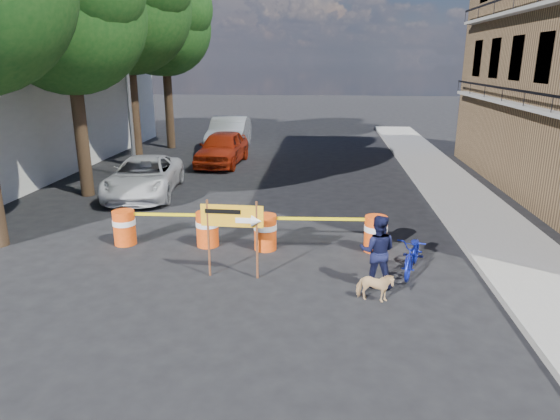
% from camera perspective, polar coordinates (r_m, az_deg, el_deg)
% --- Properties ---
extents(ground, '(120.00, 120.00, 0.00)m').
position_cam_1_polar(ground, '(10.55, -3.45, -9.03)').
color(ground, black).
rests_on(ground, ground).
extents(sidewalk_east, '(2.40, 40.00, 0.15)m').
position_cam_1_polar(sidewalk_east, '(16.72, 21.29, -0.05)').
color(sidewalk_east, gray).
rests_on(sidewalk_east, ground).
extents(tree_mid_a, '(5.25, 5.00, 8.68)m').
position_cam_1_polar(tree_mid_a, '(18.37, -22.93, 19.97)').
color(tree_mid_a, '#332316').
rests_on(tree_mid_a, ground).
extents(tree_mid_b, '(5.67, 5.40, 9.62)m').
position_cam_1_polar(tree_mid_b, '(23.00, -17.08, 21.40)').
color(tree_mid_b, '#332316').
rests_on(tree_mid_b, ground).
extents(tree_far, '(5.04, 4.80, 8.84)m').
position_cam_1_polar(tree_far, '(27.68, -13.00, 19.74)').
color(tree_far, '#332316').
rests_on(tree_far, ground).
extents(streetlamp, '(1.25, 0.18, 8.00)m').
position_cam_1_polar(streetlamp, '(20.28, -16.99, 15.48)').
color(streetlamp, gray).
rests_on(streetlamp, ground).
extents(barrel_far_left, '(0.58, 0.58, 0.90)m').
position_cam_1_polar(barrel_far_left, '(13.44, -17.36, -1.84)').
color(barrel_far_left, '#D6460C').
rests_on(barrel_far_left, ground).
extents(barrel_mid_left, '(0.58, 0.58, 0.90)m').
position_cam_1_polar(barrel_mid_left, '(12.85, -8.30, -2.08)').
color(barrel_mid_left, '#D6460C').
rests_on(barrel_mid_left, ground).
extents(barrel_mid_right, '(0.58, 0.58, 0.90)m').
position_cam_1_polar(barrel_mid_right, '(12.49, -1.69, -2.46)').
color(barrel_mid_right, '#D6460C').
rests_on(barrel_mid_right, ground).
extents(barrel_far_right, '(0.58, 0.58, 0.90)m').
position_cam_1_polar(barrel_far_right, '(12.60, 10.86, -2.59)').
color(barrel_far_right, '#D6460C').
rests_on(barrel_far_right, ground).
extents(detour_sign, '(1.36, 0.26, 1.75)m').
position_cam_1_polar(detour_sign, '(10.64, -4.63, -1.42)').
color(detour_sign, '#592D19').
rests_on(detour_sign, ground).
extents(pedestrian, '(0.84, 0.70, 1.56)m').
position_cam_1_polar(pedestrian, '(10.58, 11.07, -4.64)').
color(pedestrian, black).
rests_on(pedestrian, ground).
extents(bicycle, '(0.84, 1.03, 1.70)m').
position_cam_1_polar(bicycle, '(11.41, 15.14, -2.93)').
color(bicycle, '#1523AB').
rests_on(bicycle, ground).
extents(dog, '(0.79, 0.47, 0.63)m').
position_cam_1_polar(dog, '(10.08, 10.77, -8.62)').
color(dog, '#E1B981').
rests_on(dog, ground).
extents(suv_white, '(2.79, 5.00, 1.32)m').
position_cam_1_polar(suv_white, '(18.16, -15.30, 3.69)').
color(suv_white, silver).
rests_on(suv_white, ground).
extents(sedan_red, '(2.02, 4.54, 1.52)m').
position_cam_1_polar(sedan_red, '(22.95, -6.61, 7.06)').
color(sedan_red, '#A9280E').
rests_on(sedan_red, ground).
extents(sedan_silver, '(2.02, 5.27, 1.71)m').
position_cam_1_polar(sedan_silver, '(26.77, -5.81, 8.68)').
color(sedan_silver, silver).
rests_on(sedan_silver, ground).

